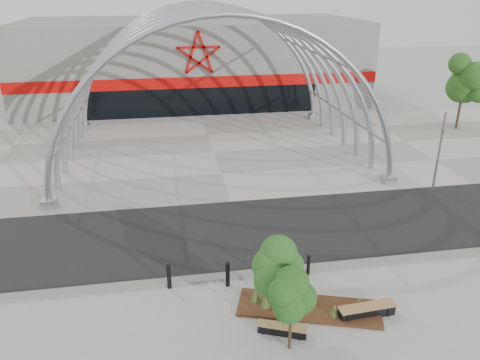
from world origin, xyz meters
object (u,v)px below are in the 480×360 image
Objects in this scene: signal_pole at (439,151)px; street_tree_1 at (292,293)px; bollard_2 at (264,265)px; street_tree_0 at (279,271)px; bench_0 at (282,330)px; bench_1 at (367,311)px.

street_tree_1 is (-11.89, -11.25, -0.24)m from signal_pole.
street_tree_1 is at bearing -90.51° from bollard_2.
signal_pole is 13.88m from bollard_2.
bench_0 is at bearing -71.28° from street_tree_0.
bollard_2 is (0.04, 4.30, -1.71)m from street_tree_1.
signal_pole is 16.37m from street_tree_1.
bench_1 is (-8.62, -10.12, -2.28)m from signal_pole.
bench_0 is (-11.96, -10.53, -2.33)m from signal_pole.
bench_1 is at bearing -44.49° from bollard_2.
signal_pole is 4.26× the size of bollard_2.
bench_1 is at bearing 1.76° from street_tree_0.
bench_0 is at bearing -138.63° from signal_pole.
signal_pole is at bearing 41.37° from bench_0.
bench_0 is 3.61m from bollard_2.
street_tree_1 is at bearing -84.63° from bench_0.
signal_pole is 1.41× the size of street_tree_0.
signal_pole reaches higher than bench_0.
street_tree_0 is 4.10m from bench_1.
street_tree_0 is at bearing -139.71° from signal_pole.
street_tree_1 is at bearing -136.60° from signal_pole.
bollard_2 reaches higher than bench_1.
bench_1 is (3.27, 1.13, -2.04)m from street_tree_1.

